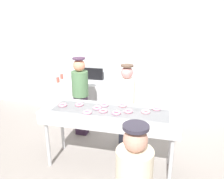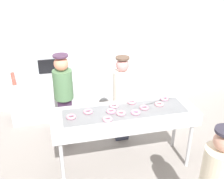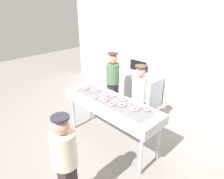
# 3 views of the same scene
# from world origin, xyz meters

# --- Properties ---
(ground_plane) EXTENTS (16.00, 16.00, 0.00)m
(ground_plane) POSITION_xyz_m (0.00, 0.00, 0.00)
(ground_plane) COLOR gray
(back_wall) EXTENTS (8.00, 0.12, 2.86)m
(back_wall) POSITION_xyz_m (0.00, 2.27, 1.43)
(back_wall) COLOR silver
(back_wall) RESTS_ON ground
(fryer_conveyor) EXTENTS (2.15, 0.69, 1.00)m
(fryer_conveyor) POSITION_xyz_m (0.00, 0.00, 0.90)
(fryer_conveyor) COLOR #B7BABF
(fryer_conveyor) RESTS_ON ground
(strawberry_donut_0) EXTENTS (0.16, 0.16, 0.03)m
(strawberry_donut_0) POSITION_xyz_m (0.30, 0.01, 1.01)
(strawberry_donut_0) COLOR pink
(strawberry_donut_0) RESTS_ON fryer_conveyor
(strawberry_donut_1) EXTENTS (0.19, 0.19, 0.03)m
(strawberry_donut_1) POSITION_xyz_m (-0.79, -0.01, 1.01)
(strawberry_donut_1) COLOR pink
(strawberry_donut_1) RESTS_ON fryer_conveyor
(strawberry_donut_2) EXTENTS (0.19, 0.19, 0.03)m
(strawberry_donut_2) POSITION_xyz_m (-0.21, 0.02, 1.01)
(strawberry_donut_2) COLOR pink
(strawberry_donut_2) RESTS_ON fryer_conveyor
(strawberry_donut_3) EXTENTS (0.15, 0.15, 0.03)m
(strawberry_donut_3) POSITION_xyz_m (-0.30, -0.18, 1.01)
(strawberry_donut_3) COLOR pink
(strawberry_donut_3) RESTS_ON fryer_conveyor
(strawberry_donut_4) EXTENTS (0.18, 0.18, 0.03)m
(strawberry_donut_4) POSITION_xyz_m (-0.54, 0.08, 1.01)
(strawberry_donut_4) COLOR pink
(strawberry_donut_4) RESTS_ON fryer_conveyor
(strawberry_donut_5) EXTENTS (0.19, 0.19, 0.03)m
(strawberry_donut_5) POSITION_xyz_m (0.56, 0.06, 1.01)
(strawberry_donut_5) COLOR pink
(strawberry_donut_5) RESTS_ON fryer_conveyor
(strawberry_donut_6) EXTENTS (0.19, 0.19, 0.03)m
(strawberry_donut_6) POSITION_xyz_m (0.13, -0.10, 1.01)
(strawberry_donut_6) COLOR pink
(strawberry_donut_6) RESTS_ON fryer_conveyor
(strawberry_donut_7) EXTENTS (0.19, 0.19, 0.03)m
(strawberry_donut_7) POSITION_xyz_m (0.71, 0.21, 1.01)
(strawberry_donut_7) COLOR pink
(strawberry_donut_7) RESTS_ON fryer_conveyor
(strawberry_donut_8) EXTENTS (0.18, 0.18, 0.03)m
(strawberry_donut_8) POSITION_xyz_m (-0.13, 0.16, 1.01)
(strawberry_donut_8) COLOR pink
(strawberry_donut_8) RESTS_ON fryer_conveyor
(strawberry_donut_9) EXTENTS (0.17, 0.17, 0.03)m
(strawberry_donut_9) POSITION_xyz_m (0.17, 0.22, 1.01)
(strawberry_donut_9) COLOR pink
(strawberry_donut_9) RESTS_ON fryer_conveyor
(strawberry_donut_10) EXTENTS (0.14, 0.14, 0.03)m
(strawberry_donut_10) POSITION_xyz_m (-0.08, -0.07, 1.01)
(strawberry_donut_10) COLOR pink
(strawberry_donut_10) RESTS_ON fryer_conveyor
(worker_baker) EXTENTS (0.33, 0.33, 1.64)m
(worker_baker) POSITION_xyz_m (-0.84, 0.88, 0.93)
(worker_baker) COLOR #311E35
(worker_baker) RESTS_ON ground
(worker_assistant) EXTENTS (0.31, 0.31, 1.59)m
(worker_assistant) POSITION_xyz_m (0.14, 0.70, 0.88)
(worker_assistant) COLOR #32374A
(worker_assistant) RESTS_ON ground
(customer_waiting) EXTENTS (0.34, 0.34, 1.54)m
(customer_waiting) POSITION_xyz_m (0.60, -1.44, 0.87)
(customer_waiting) COLOR #342629
(customer_waiting) RESTS_ON ground
(prep_counter) EXTENTS (1.74, 0.62, 0.86)m
(prep_counter) POSITION_xyz_m (-0.99, 1.82, 0.43)
(prep_counter) COLOR #B7BABF
(prep_counter) RESTS_ON ground
(paper_cup_0) EXTENTS (0.07, 0.07, 0.13)m
(paper_cup_0) POSITION_xyz_m (-1.77, 1.96, 0.93)
(paper_cup_0) COLOR #CC4C3F
(paper_cup_0) RESTS_ON prep_counter
(paper_cup_1) EXTENTS (0.07, 0.07, 0.13)m
(paper_cup_1) POSITION_xyz_m (-1.72, 1.64, 0.93)
(paper_cup_1) COLOR #CC4C3F
(paper_cup_1) RESTS_ON prep_counter
(menu_display) EXTENTS (0.56, 0.04, 0.30)m
(menu_display) POSITION_xyz_m (-0.99, 2.08, 1.01)
(menu_display) COLOR black
(menu_display) RESTS_ON prep_counter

